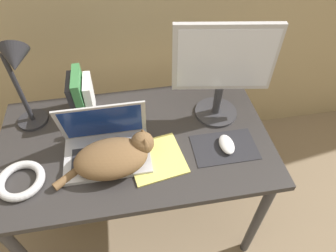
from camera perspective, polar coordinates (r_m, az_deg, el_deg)
desk at (r=1.35m, az=-5.91°, el=-5.01°), size 1.15×0.66×0.71m
laptop at (r=1.23m, az=-11.55°, el=-3.60°), size 0.34×0.23×0.23m
cat at (r=1.17m, az=-10.02°, el=-5.73°), size 0.40×0.20×0.13m
external_monitor at (r=1.25m, az=10.55°, el=10.71°), size 0.41×0.19×0.45m
mousepad at (r=1.27m, az=10.83°, el=-3.97°), size 0.27×0.17×0.00m
computer_mouse at (r=1.27m, az=11.25°, el=-3.42°), size 0.06×0.10×0.03m
book_row at (r=1.38m, az=-16.02°, el=5.55°), size 0.10×0.17×0.21m
desk_lamp at (r=1.28m, az=-26.47°, el=8.89°), size 0.17×0.17×0.42m
cable_coil at (r=1.27m, az=-26.12°, el=-9.26°), size 0.18×0.18×0.03m
notepad at (r=1.21m, az=-2.08°, el=-6.16°), size 0.24×0.24×0.01m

